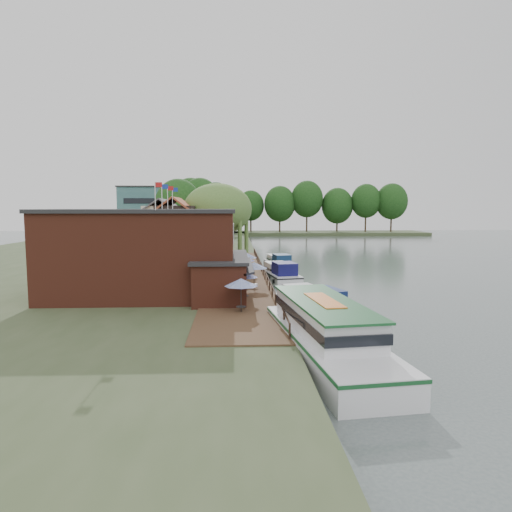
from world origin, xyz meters
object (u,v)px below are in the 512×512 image
object	(u,v)px
umbrella_0	(241,295)
umbrella_6	(247,264)
umbrella_5	(243,267)
umbrella_4	(238,270)
cruiser_1	(280,271)
cottage_c	(199,228)
swan	(316,331)
umbrella_3	(254,275)
cottage_a	(177,235)
willow	(218,225)
hotel_block	(177,213)
cruiser_0	(312,300)
cruiser_2	(279,261)
tour_boat	(327,330)
umbrella_2	(240,281)
pub	(166,253)
cottage_b	(164,231)
umbrella_1	(244,285)

from	to	relation	value
umbrella_0	umbrella_6	bearing A→B (deg)	87.25
umbrella_0	umbrella_5	world-z (taller)	same
umbrella_4	cruiser_1	world-z (taller)	umbrella_4
cottage_c	swan	size ratio (longest dim) A/B	19.32
umbrella_3	cottage_c	bearing A→B (deg)	103.49
cottage_a	cottage_c	xyz separation A→B (m)	(1.00, 19.00, 0.00)
willow	umbrella_0	size ratio (longest dim) A/B	4.39
hotel_block	umbrella_5	bearing A→B (deg)	-76.82
umbrella_0	cruiser_0	distance (m)	6.46
umbrella_6	cruiser_2	bearing A→B (deg)	69.44
willow	swan	bearing A→B (deg)	-75.15
umbrella_5	cruiser_2	world-z (taller)	umbrella_5
umbrella_6	cruiser_2	distance (m)	13.31
tour_boat	hotel_block	bearing A→B (deg)	95.56
willow	umbrella_2	world-z (taller)	willow
willow	umbrella_4	distance (m)	13.93
pub	cruiser_2	xyz separation A→B (m)	(11.61, 24.16, -3.55)
cottage_b	umbrella_4	distance (m)	20.90
umbrella_0	cruiser_0	bearing A→B (deg)	29.84
swan	umbrella_3	bearing A→B (deg)	107.46
cottage_c	cruiser_1	bearing A→B (deg)	-62.30
cruiser_2	umbrella_5	bearing A→B (deg)	-116.82
cruiser_1	cottage_a	bearing A→B (deg)	163.22
umbrella_2	umbrella_5	distance (m)	9.06
pub	cruiser_2	size ratio (longest dim) A/B	2.18
umbrella_0	cruiser_2	xyz separation A→B (m)	(5.52, 30.38, -1.19)
cottage_a	umbrella_5	world-z (taller)	cottage_a
umbrella_0	umbrella_2	distance (m)	6.18
cottage_b	umbrella_4	xyz separation A→B (m)	(9.96, -18.14, -2.96)
cottage_a	cottage_b	xyz separation A→B (m)	(-3.00, 10.00, 0.00)
cottage_a	cruiser_1	size ratio (longest dim) A/B	0.86
cottage_c	umbrella_6	distance (m)	23.51
tour_boat	swan	size ratio (longest dim) A/B	33.46
cottage_a	cruiser_2	size ratio (longest dim) A/B	0.94
umbrella_2	umbrella_3	xyz separation A→B (m)	(1.28, 3.25, 0.00)
cruiser_2	umbrella_3	bearing A→B (deg)	-109.67
umbrella_0	pub	bearing A→B (deg)	134.37
hotel_block	umbrella_3	bearing A→B (deg)	-77.21
pub	umbrella_6	world-z (taller)	pub
pub	tour_boat	world-z (taller)	pub
cottage_a	cottage_b	bearing A→B (deg)	106.70
umbrella_1	cruiser_0	xyz separation A→B (m)	(5.22, -0.84, -1.06)
cruiser_2	willow	bearing A→B (deg)	-161.14
umbrella_2	umbrella_6	xyz separation A→B (m)	(0.84, 11.79, 0.00)
swan	cottage_c	bearing A→B (deg)	104.58
cruiser_0	pub	bearing A→B (deg)	147.96
umbrella_0	umbrella_2	bearing A→B (deg)	89.82
umbrella_5	umbrella_6	world-z (taller)	same
umbrella_0	umbrella_1	world-z (taller)	same
hotel_block	tour_boat	xyz separation A→B (m)	(18.80, -84.11, -5.54)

